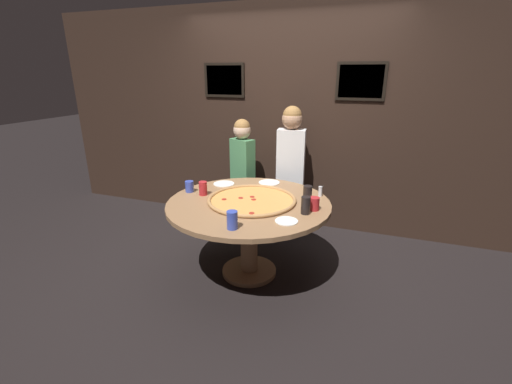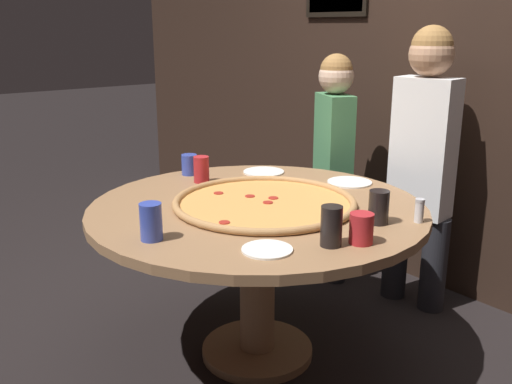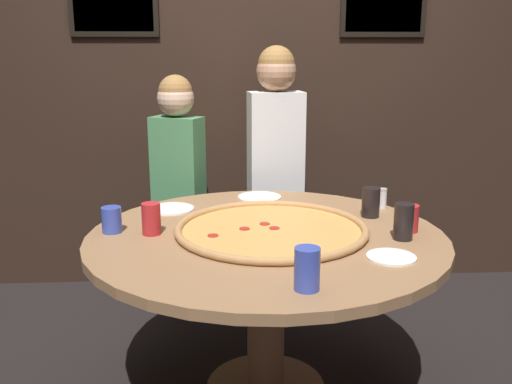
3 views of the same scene
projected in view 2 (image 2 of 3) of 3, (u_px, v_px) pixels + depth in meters
ground_plane at (257, 353)px, 2.71m from camera, size 24.00×24.00×0.00m
back_wall at (445, 62)px, 3.15m from camera, size 6.40×0.08×2.60m
dining_table at (257, 235)px, 2.54m from camera, size 1.48×1.48×0.74m
giant_pizza at (264, 202)px, 2.49m from camera, size 0.81×0.81×0.03m
drink_cup_centre_back at (151, 222)px, 2.07m from camera, size 0.08×0.08×0.14m
drink_cup_beside_pizza at (189, 165)px, 2.99m from camera, size 0.08×0.08×0.11m
drink_cup_near_left at (379, 207)px, 2.25m from camera, size 0.08×0.08×0.13m
drink_cup_front_edge at (362, 228)px, 2.04m from camera, size 0.09×0.09×0.11m
drink_cup_by_shaker at (331, 226)px, 2.01m from camera, size 0.08×0.08×0.15m
drink_cup_far_right at (201, 169)px, 2.84m from camera, size 0.08×0.08×0.13m
white_plate_right_side at (267, 250)px, 1.99m from camera, size 0.18×0.18×0.01m
white_plate_left_side at (264, 172)px, 3.05m from camera, size 0.22×0.22×0.01m
white_plate_near_front at (350, 182)px, 2.84m from camera, size 0.22×0.22×0.01m
condiment_shaker at (419, 211)px, 2.26m from camera, size 0.04×0.04×0.10m
diner_far_right at (333, 154)px, 3.37m from camera, size 0.35×0.25×1.35m
diner_far_left at (423, 154)px, 2.98m from camera, size 0.39×0.22×1.50m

